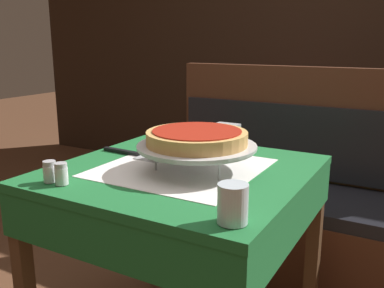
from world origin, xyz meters
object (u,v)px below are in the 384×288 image
(booth_bench, at_px, (285,215))
(pizza_pan_stand, at_px, (196,148))
(water_glass_near, at_px, (233,204))
(condiment_caddy, at_px, (267,96))
(deep_dish_pizza, at_px, (196,137))
(salt_shaker, at_px, (50,172))
(napkin_holder, at_px, (228,134))
(pepper_shaker, at_px, (61,174))
(dining_table_front, at_px, (182,197))
(pizza_server, at_px, (136,154))
(dining_table_rear, at_px, (282,116))

(booth_bench, height_order, pizza_pan_stand, booth_bench)
(water_glass_near, distance_m, condiment_caddy, 1.99)
(deep_dish_pizza, distance_m, salt_shaker, 0.47)
(napkin_holder, bearing_deg, pizza_pan_stand, -81.08)
(booth_bench, distance_m, pepper_shaker, 1.29)
(condiment_caddy, bearing_deg, booth_bench, -62.66)
(dining_table_front, height_order, napkin_holder, napkin_holder)
(pizza_server, bearing_deg, booth_bench, 64.74)
(pizza_server, bearing_deg, deep_dish_pizza, -10.03)
(salt_shaker, relative_size, condiment_caddy, 0.41)
(napkin_holder, bearing_deg, deep_dish_pizza, -81.08)
(salt_shaker, distance_m, pepper_shaker, 0.05)
(pepper_shaker, xyz_separation_m, condiment_caddy, (-0.04, 1.90, 0.02))
(pizza_pan_stand, bearing_deg, napkin_holder, 98.92)
(salt_shaker, bearing_deg, booth_bench, 70.49)
(dining_table_front, height_order, booth_bench, booth_bench)
(pepper_shaker, bearing_deg, pizza_server, 90.68)
(dining_table_front, relative_size, water_glass_near, 8.58)
(dining_table_rear, height_order, booth_bench, booth_bench)
(booth_bench, xyz_separation_m, salt_shaker, (-0.40, -1.14, 0.48))
(booth_bench, height_order, pizza_server, booth_bench)
(dining_table_rear, relative_size, pepper_shaker, 11.94)
(dining_table_rear, relative_size, deep_dish_pizza, 2.39)
(dining_table_front, relative_size, dining_table_rear, 1.03)
(pizza_pan_stand, height_order, water_glass_near, water_glass_near)
(salt_shaker, bearing_deg, pepper_shaker, -0.00)
(water_glass_near, bearing_deg, pizza_server, 146.26)
(pizza_pan_stand, height_order, napkin_holder, napkin_holder)
(pizza_server, bearing_deg, condiment_caddy, 91.18)
(dining_table_front, relative_size, pizza_server, 2.86)
(booth_bench, distance_m, napkin_holder, 0.68)
(dining_table_rear, distance_m, pizza_pan_stand, 1.70)
(pizza_server, xyz_separation_m, condiment_caddy, (-0.03, 1.52, 0.05))
(water_glass_near, xyz_separation_m, salt_shaker, (-0.61, 0.00, -0.02))
(pizza_server, bearing_deg, water_glass_near, -33.74)
(salt_shaker, bearing_deg, condiment_caddy, 89.61)
(pizza_pan_stand, xyz_separation_m, pepper_shaker, (-0.28, -0.33, -0.04))
(dining_table_front, distance_m, pizza_server, 0.26)
(dining_table_front, relative_size, booth_bench, 0.61)
(dining_table_rear, height_order, salt_shaker, salt_shaker)
(condiment_caddy, bearing_deg, napkin_holder, -77.74)
(pizza_pan_stand, distance_m, pizza_server, 0.30)
(dining_table_rear, height_order, condiment_caddy, condiment_caddy)
(pizza_pan_stand, relative_size, deep_dish_pizza, 1.19)
(pizza_server, height_order, salt_shaker, salt_shaker)
(water_glass_near, bearing_deg, dining_table_front, 135.71)
(dining_table_rear, bearing_deg, pizza_server, -91.61)
(dining_table_rear, xyz_separation_m, water_glass_near, (0.52, -2.00, 0.14))
(deep_dish_pizza, xyz_separation_m, water_glass_near, (0.28, -0.33, -0.06))
(booth_bench, bearing_deg, deep_dish_pizza, -95.08)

